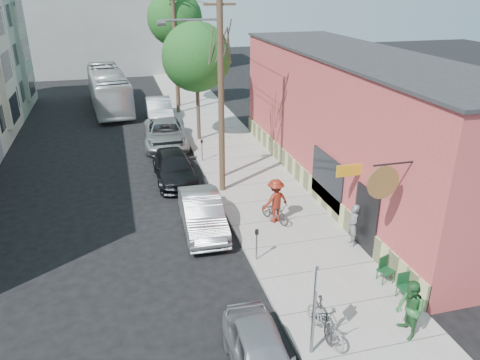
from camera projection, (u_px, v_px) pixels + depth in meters
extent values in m
plane|color=black|center=(193.00, 261.00, 17.52)|extent=(120.00, 120.00, 0.00)
cube|color=#A6A099|center=(232.00, 153.00, 28.28)|extent=(4.50, 58.00, 0.15)
cube|color=#BC4547|center=(355.00, 123.00, 22.83)|extent=(5.00, 20.00, 6.50)
cube|color=#2B2B2D|center=(362.00, 54.00, 21.54)|extent=(5.20, 20.20, 0.12)
cube|color=#C7C87D|center=(304.00, 179.00, 23.29)|extent=(0.10, 20.00, 1.10)
cube|color=black|center=(366.00, 221.00, 17.65)|extent=(0.10, 1.60, 2.60)
cube|color=black|center=(327.00, 179.00, 20.65)|extent=(0.08, 3.00, 2.20)
cylinder|color=brown|center=(383.00, 183.00, 14.46)|extent=(1.10, 0.06, 1.10)
cube|color=#C58E17|center=(349.00, 170.00, 17.55)|extent=(1.00, 0.08, 0.45)
cube|color=gray|center=(19.00, 53.00, 36.68)|extent=(1.10, 3.20, 7.00)
cube|color=gray|center=(110.00, 17.00, 52.04)|extent=(18.00, 8.00, 12.00)
cube|color=slate|center=(314.00, 311.00, 12.43)|extent=(0.07, 0.07, 2.80)
cube|color=silver|center=(316.00, 280.00, 12.04)|extent=(0.02, 0.45, 0.60)
cylinder|color=slate|center=(257.00, 246.00, 17.11)|extent=(0.06, 0.06, 1.10)
cylinder|color=black|center=(257.00, 232.00, 16.88)|extent=(0.14, 0.14, 0.18)
cylinder|color=slate|center=(202.00, 151.00, 26.69)|extent=(0.06, 0.06, 1.10)
cylinder|color=black|center=(202.00, 141.00, 26.45)|extent=(0.14, 0.14, 0.18)
cylinder|color=#503A28|center=(221.00, 89.00, 21.17)|extent=(0.28, 0.28, 10.00)
cube|color=#503A28|center=(220.00, 4.00, 19.76)|extent=(1.40, 0.10, 0.10)
cylinder|color=slate|center=(161.00, 23.00, 19.44)|extent=(0.35, 0.24, 0.24)
cylinder|color=#503A28|center=(175.00, 47.00, 34.92)|extent=(0.28, 0.28, 10.00)
cylinder|color=#44392C|center=(221.00, 120.00, 23.49)|extent=(0.24, 0.24, 6.19)
cylinder|color=#44392C|center=(198.00, 102.00, 29.65)|extent=(0.24, 0.24, 4.93)
sphere|color=#225D21|center=(196.00, 57.00, 28.57)|extent=(4.24, 4.24, 4.24)
cylinder|color=#44392C|center=(177.00, 66.00, 37.54)|extent=(0.24, 0.24, 6.49)
sphere|color=#225D21|center=(175.00, 18.00, 36.11)|extent=(4.25, 4.25, 4.25)
imported|color=slate|center=(353.00, 225.00, 17.95)|extent=(0.52, 0.69, 1.72)
imported|color=#27632D|center=(410.00, 310.00, 13.26)|extent=(0.77, 0.94, 1.81)
imported|color=maroon|center=(275.00, 201.00, 19.71)|extent=(1.40, 1.05, 1.94)
imported|color=black|center=(275.00, 212.00, 19.93)|extent=(1.19, 1.71, 0.85)
imported|color=black|center=(323.00, 317.00, 13.58)|extent=(0.65, 1.73, 1.01)
imported|color=slate|center=(325.00, 322.00, 13.38)|extent=(0.93, 1.94, 0.98)
imported|color=#9FA0A7|center=(261.00, 356.00, 12.16)|extent=(1.67, 3.92, 1.32)
imported|color=#9DA1A4|center=(202.00, 213.00, 19.42)|extent=(1.76, 4.63, 1.51)
imported|color=black|center=(174.00, 168.00, 24.34)|extent=(1.97, 4.83, 1.40)
imported|color=#9FA4A7|center=(166.00, 134.00, 29.49)|extent=(2.98, 5.85, 1.58)
imported|color=#9DA0A4|center=(159.00, 110.00, 34.76)|extent=(1.89, 5.14, 1.68)
imported|color=white|center=(108.00, 89.00, 38.06)|extent=(3.58, 11.42, 3.13)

